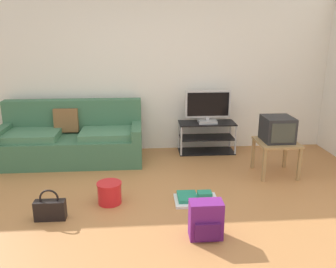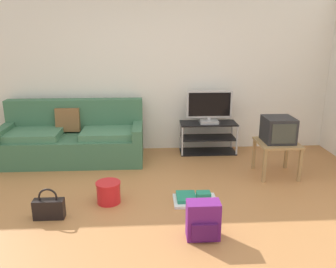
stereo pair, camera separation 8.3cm
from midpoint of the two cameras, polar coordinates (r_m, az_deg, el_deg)
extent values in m
cube|color=#B27542|center=(3.69, -4.23, -14.62)|extent=(9.00, 9.80, 0.02)
cube|color=silver|center=(5.64, -4.62, 10.89)|extent=(9.00, 0.10, 2.70)
cube|color=#3D6B4C|center=(5.44, -15.87, -2.36)|extent=(2.09, 0.84, 0.39)
cube|color=#3D6B4C|center=(5.62, -15.60, 2.97)|extent=(2.09, 0.20, 0.49)
cube|color=#3D6B4C|center=(5.64, -25.84, 0.23)|extent=(0.14, 0.84, 0.17)
cube|color=#3D6B4C|center=(5.24, -5.61, 0.70)|extent=(0.14, 0.84, 0.17)
cube|color=#477857|center=(5.46, -22.11, -0.18)|extent=(0.84, 0.59, 0.10)
cube|color=#477857|center=(5.22, -10.01, 0.08)|extent=(0.84, 0.59, 0.10)
cube|color=brown|center=(5.54, -16.73, 2.18)|extent=(0.36, 0.15, 0.37)
cube|color=black|center=(5.58, 5.99, 1.79)|extent=(0.89, 0.39, 0.02)
cube|color=black|center=(5.65, 5.92, -0.55)|extent=(0.86, 0.37, 0.02)
cube|color=black|center=(5.72, 5.85, -2.84)|extent=(0.89, 0.39, 0.02)
cylinder|color=#B7B7BC|center=(5.42, 1.74, -1.21)|extent=(0.03, 0.03, 0.50)
cylinder|color=#B7B7BC|center=(5.58, 10.61, -0.98)|extent=(0.03, 0.03, 0.50)
cylinder|color=#B7B7BC|center=(5.76, 1.37, -0.13)|extent=(0.03, 0.03, 0.50)
cylinder|color=#B7B7BC|center=(5.91, 9.75, 0.05)|extent=(0.03, 0.03, 0.50)
cube|color=#B2B2B7|center=(5.56, 6.03, 2.08)|extent=(0.29, 0.22, 0.05)
cube|color=#B2B2B7|center=(5.55, 6.05, 2.53)|extent=(0.05, 0.04, 0.04)
cube|color=#B2B2B7|center=(5.49, 6.12, 4.91)|extent=(0.71, 0.04, 0.43)
cube|color=black|center=(5.47, 6.16, 4.86)|extent=(0.65, 0.01, 0.37)
cube|color=#9E7A4C|center=(4.90, 16.92, -1.31)|extent=(0.53, 0.53, 0.03)
cube|color=#9E7A4C|center=(4.69, 15.00, -5.02)|extent=(0.04, 0.04, 0.44)
cube|color=#9E7A4C|center=(4.86, 20.25, -4.72)|extent=(0.04, 0.04, 0.44)
cube|color=#9E7A4C|center=(5.10, 13.31, -3.11)|extent=(0.04, 0.04, 0.44)
cube|color=#9E7A4C|center=(5.26, 18.20, -2.91)|extent=(0.04, 0.04, 0.44)
cube|color=#232326|center=(4.86, 17.01, 0.80)|extent=(0.38, 0.39, 0.33)
cube|color=#333833|center=(4.69, 17.87, 0.13)|extent=(0.31, 0.01, 0.26)
cube|color=#661E70|center=(3.40, 5.50, -13.76)|extent=(0.31, 0.18, 0.37)
cube|color=#4C1654|center=(3.34, 5.77, -15.65)|extent=(0.24, 0.04, 0.16)
cylinder|color=#4C1654|center=(3.47, 3.73, -12.68)|extent=(0.04, 0.04, 0.30)
cylinder|color=#4C1654|center=(3.50, 6.66, -12.52)|extent=(0.04, 0.04, 0.30)
cube|color=black|center=(3.92, -19.33, -11.69)|extent=(0.32, 0.12, 0.21)
torus|color=black|center=(3.86, -19.52, -9.90)|extent=(0.20, 0.02, 0.20)
cylinder|color=red|center=(4.08, -10.14, -9.47)|extent=(0.27, 0.27, 0.25)
cylinder|color=red|center=(4.03, -10.22, -8.00)|extent=(0.28, 0.28, 0.02)
cube|color=silver|center=(4.10, 4.04, -10.81)|extent=(0.50, 0.33, 0.03)
cube|color=#238466|center=(4.05, 5.41, -10.12)|extent=(0.16, 0.12, 0.11)
cube|color=#238466|center=(4.11, 2.58, -10.22)|extent=(0.22, 0.28, 0.04)
camera|label=1|loc=(0.04, -90.53, -0.16)|focal=37.21mm
camera|label=2|loc=(0.04, 89.47, 0.16)|focal=37.21mm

